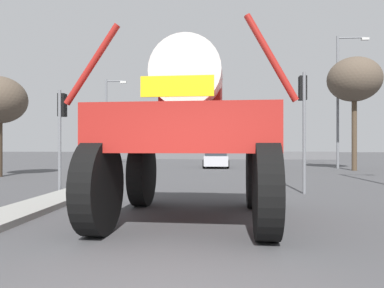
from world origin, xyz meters
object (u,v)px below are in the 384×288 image
at_px(streetlight_far_right, 340,95).
at_px(traffic_signal_near_left, 62,118).
at_px(sedan_ahead, 216,158).
at_px(streetlight_far_left, 108,117).
at_px(traffic_signal_near_right, 303,106).
at_px(bare_tree_right, 354,80).
at_px(traffic_signal_far_left, 223,129).
at_px(oversize_sprayer, 190,134).

bearing_deg(streetlight_far_right, traffic_signal_near_left, -137.17).
relative_size(sedan_ahead, traffic_signal_near_left, 1.13).
bearing_deg(streetlight_far_left, sedan_ahead, -13.89).
bearing_deg(streetlight_far_right, traffic_signal_near_right, -113.24).
xyz_separation_m(streetlight_far_left, bare_tree_right, (17.94, -4.89, 1.95)).
height_order(traffic_signal_near_left, bare_tree_right, bare_tree_right).
bearing_deg(traffic_signal_far_left, sedan_ahead, -96.79).
bearing_deg(streetlight_far_left, traffic_signal_near_left, -78.50).
distance_m(traffic_signal_near_left, streetlight_far_right, 19.78).
bearing_deg(bare_tree_right, oversize_sprayer, -121.00).
bearing_deg(streetlight_far_left, traffic_signal_far_left, 18.22).
xyz_separation_m(oversize_sprayer, sedan_ahead, (0.51, 18.63, -1.22)).
bearing_deg(traffic_signal_far_left, oversize_sprayer, -92.74).
bearing_deg(traffic_signal_near_right, oversize_sprayer, -128.20).
distance_m(traffic_signal_far_left, streetlight_far_right, 10.40).
xyz_separation_m(traffic_signal_far_left, bare_tree_right, (8.43, -8.02, 2.86)).
relative_size(oversize_sprayer, bare_tree_right, 0.71).
height_order(oversize_sprayer, traffic_signal_far_left, traffic_signal_far_left).
bearing_deg(traffic_signal_near_left, traffic_signal_near_right, -0.05).
bearing_deg(traffic_signal_near_right, bare_tree_right, 62.26).
distance_m(sedan_ahead, traffic_signal_far_left, 5.85).
relative_size(streetlight_far_left, bare_tree_right, 0.95).
bearing_deg(oversize_sprayer, traffic_signal_near_left, 50.32).
xyz_separation_m(sedan_ahead, streetlight_far_right, (8.82, -0.72, 4.49)).
bearing_deg(traffic_signal_near_right, streetlight_far_right, 66.76).
bearing_deg(traffic_signal_near_left, traffic_signal_far_left, 72.25).
relative_size(traffic_signal_near_left, bare_tree_right, 0.49).
height_order(traffic_signal_near_right, traffic_signal_far_left, traffic_signal_near_right).
height_order(sedan_ahead, streetlight_far_left, streetlight_far_left).
xyz_separation_m(traffic_signal_near_left, streetlight_far_left, (-3.31, 16.25, 1.29)).
height_order(streetlight_far_left, bare_tree_right, bare_tree_right).
distance_m(streetlight_far_left, bare_tree_right, 18.69).
bearing_deg(streetlight_far_left, bare_tree_right, -15.26).
bearing_deg(traffic_signal_near_right, traffic_signal_far_left, 97.21).
relative_size(sedan_ahead, streetlight_far_right, 0.44).
xyz_separation_m(traffic_signal_near_right, streetlight_far_right, (5.73, 13.34, 2.15)).
bearing_deg(traffic_signal_far_left, streetlight_far_right, -36.45).
bearing_deg(sedan_ahead, bare_tree_right, -107.59).
relative_size(oversize_sprayer, traffic_signal_far_left, 1.25).
xyz_separation_m(oversize_sprayer, traffic_signal_far_left, (1.14, 23.96, 1.12)).
bearing_deg(traffic_signal_far_left, streetlight_far_left, -161.78).
bearing_deg(oversize_sprayer, streetlight_far_right, -25.01).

